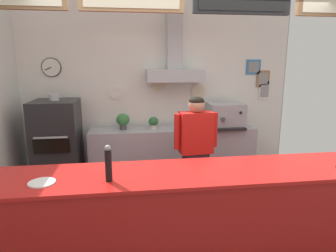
% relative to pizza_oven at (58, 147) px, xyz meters
% --- Properties ---
extents(back_wall_assembly, '(4.60, 2.66, 3.00)m').
position_rel_pizza_oven_xyz_m(back_wall_assembly, '(1.62, 0.41, 0.87)').
color(back_wall_assembly, '#9E9E99').
rests_on(back_wall_assembly, ground_plane).
extents(service_counter, '(4.06, 0.69, 1.06)m').
position_rel_pizza_oven_xyz_m(service_counter, '(1.60, -2.16, -0.19)').
color(service_counter, '#B21916').
rests_on(service_counter, ground_plane).
extents(back_prep_counter, '(2.71, 0.54, 0.92)m').
position_rel_pizza_oven_xyz_m(back_prep_counter, '(1.81, 0.15, -0.26)').
color(back_prep_counter, '#A3A5AD').
rests_on(back_prep_counter, ground_plane).
extents(pizza_oven, '(0.66, 0.75, 1.53)m').
position_rel_pizza_oven_xyz_m(pizza_oven, '(0.00, 0.00, 0.00)').
color(pizza_oven, '#232326').
rests_on(pizza_oven, ground_plane).
extents(shop_worker, '(0.58, 0.25, 1.56)m').
position_rel_pizza_oven_xyz_m(shop_worker, '(1.95, -0.92, 0.13)').
color(shop_worker, '#232328').
rests_on(shop_worker, ground_plane).
extents(espresso_machine, '(0.57, 0.57, 0.40)m').
position_rel_pizza_oven_xyz_m(espresso_machine, '(2.69, 0.12, 0.40)').
color(espresso_machine, '#A3A5AD').
rests_on(espresso_machine, back_prep_counter).
extents(potted_sage, '(0.16, 0.16, 0.20)m').
position_rel_pizza_oven_xyz_m(potted_sage, '(1.49, 0.11, 0.31)').
color(potted_sage, beige).
rests_on(potted_sage, back_prep_counter).
extents(potted_thyme, '(0.21, 0.21, 0.26)m').
position_rel_pizza_oven_xyz_m(potted_thyme, '(1.00, 0.16, 0.35)').
color(potted_thyme, '#4C4C51').
rests_on(potted_thyme, back_prep_counter).
extents(potted_basil, '(0.20, 0.20, 0.24)m').
position_rel_pizza_oven_xyz_m(potted_basil, '(2.15, 0.16, 0.34)').
color(potted_basil, beige).
rests_on(potted_basil, back_prep_counter).
extents(condiment_plate, '(0.21, 0.21, 0.01)m').
position_rel_pizza_oven_xyz_m(condiment_plate, '(0.39, -2.26, 0.35)').
color(condiment_plate, white).
rests_on(condiment_plate, service_counter).
extents(pepper_grinder, '(0.05, 0.05, 0.30)m').
position_rel_pizza_oven_xyz_m(pepper_grinder, '(0.91, -2.28, 0.49)').
color(pepper_grinder, black).
rests_on(pepper_grinder, service_counter).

